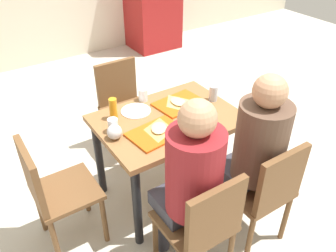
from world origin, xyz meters
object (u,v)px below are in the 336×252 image
at_px(chair_far_side, 123,101).
at_px(paper_plate_near_edge, 202,124).
at_px(tray_red_near, 156,133).
at_px(condiment_bottle, 113,109).
at_px(pizza_slice_b, 178,102).
at_px(plastic_cup_b, 197,132).
at_px(person_in_red, 190,178).
at_px(soda_can, 213,93).
at_px(chair_near_right, 265,189).
at_px(pizza_slice_a, 159,129).
at_px(plastic_cup_a, 143,95).
at_px(person_in_brown_jacket, 255,147).
at_px(chair_left_end, 52,189).
at_px(chair_near_left, 203,224).
at_px(foil_bundle, 114,132).
at_px(main_table, 168,130).
at_px(tray_red_far, 179,103).
at_px(paper_plate_center, 136,111).

bearing_deg(chair_far_side, paper_plate_near_edge, -80.96).
relative_size(tray_red_near, condiment_bottle, 2.25).
relative_size(pizza_slice_b, plastic_cup_b, 2.14).
relative_size(person_in_red, soda_can, 10.34).
xyz_separation_m(chair_near_right, tray_red_near, (-0.43, 0.62, 0.24)).
xyz_separation_m(tray_red_near, pizza_slice_b, (0.34, 0.23, 0.02)).
distance_m(pizza_slice_a, plastic_cup_a, 0.44).
bearing_deg(chair_far_side, person_in_brown_jacket, -79.49).
bearing_deg(chair_left_end, pizza_slice_a, -8.74).
height_order(chair_near_left, foil_bundle, chair_near_left).
bearing_deg(main_table, person_in_brown_jacket, -67.53).
xyz_separation_m(chair_left_end, person_in_red, (0.64, -0.61, 0.25)).
xyz_separation_m(chair_near_left, tray_red_far, (0.43, 0.86, 0.24)).
height_order(main_table, plastic_cup_b, plastic_cup_b).
bearing_deg(tray_red_near, condiment_bottle, 114.67).
height_order(chair_left_end, plastic_cup_b, chair_left_end).
height_order(chair_near_left, chair_far_side, same).
distance_m(person_in_red, pizza_slice_b, 0.83).
bearing_deg(foil_bundle, chair_near_left, -76.43).
relative_size(tray_red_far, plastic_cup_b, 3.60).
bearing_deg(tray_red_far, chair_near_right, -84.97).
height_order(plastic_cup_a, soda_can, soda_can).
xyz_separation_m(pizza_slice_a, foil_bundle, (-0.28, 0.10, 0.03)).
distance_m(chair_near_right, paper_plate_center, 1.06).
distance_m(person_in_red, plastic_cup_a, 0.95).
distance_m(chair_far_side, tray_red_near, 0.93).
bearing_deg(chair_far_side, tray_red_near, -101.37).
distance_m(chair_near_right, plastic_cup_a, 1.13).
xyz_separation_m(chair_left_end, foil_bundle, (0.46, -0.02, 0.28)).
relative_size(main_table, paper_plate_near_edge, 4.58).
height_order(chair_near_left, tray_red_near, chair_near_left).
bearing_deg(foil_bundle, paper_plate_near_edge, -17.51).
distance_m(tray_red_near, paper_plate_center, 0.33).
xyz_separation_m(chair_far_side, condiment_bottle, (-0.33, -0.55, 0.31)).
relative_size(chair_near_left, pizza_slice_a, 3.34).
bearing_deg(pizza_slice_a, plastic_cup_a, 73.93).
bearing_deg(chair_near_right, tray_red_far, 95.03).
distance_m(chair_far_side, pizza_slice_b, 0.71).
height_order(tray_red_far, foil_bundle, foil_bundle).
bearing_deg(main_table, chair_near_left, -108.59).
xyz_separation_m(paper_plate_near_edge, condiment_bottle, (-0.48, 0.40, 0.08)).
bearing_deg(chair_left_end, tray_red_far, 5.89).
xyz_separation_m(person_in_red, paper_plate_center, (0.10, 0.81, -0.01)).
bearing_deg(paper_plate_near_edge, plastic_cup_b, -138.95).
height_order(tray_red_near, foil_bundle, foil_bundle).
bearing_deg(plastic_cup_b, plastic_cup_a, 94.63).
relative_size(person_in_brown_jacket, paper_plate_near_edge, 5.74).
bearing_deg(soda_can, paper_plate_near_edge, -141.63).
height_order(tray_red_near, pizza_slice_a, pizza_slice_a).
bearing_deg(person_in_red, person_in_brown_jacket, 0.00).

